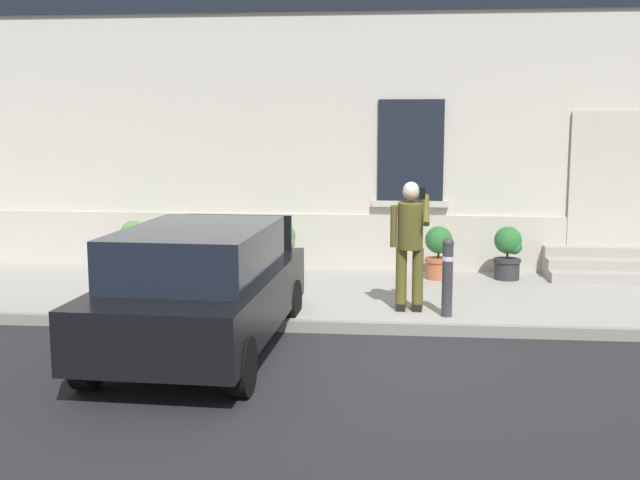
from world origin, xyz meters
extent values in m
plane|color=#232326|center=(0.00, 0.00, 0.00)|extent=(80.00, 80.00, 0.00)
cube|color=#99968E|center=(0.00, 2.80, 0.07)|extent=(24.00, 3.60, 0.15)
cube|color=gray|center=(0.00, 0.94, 0.07)|extent=(24.00, 0.12, 0.15)
cube|color=beige|center=(0.00, 5.30, 3.75)|extent=(24.00, 1.40, 7.50)
cube|color=#BCB7A8|center=(0.00, 4.58, 0.55)|extent=(24.00, 0.08, 1.10)
cube|color=maroon|center=(3.89, 4.57, 1.68)|extent=(1.00, 0.08, 2.10)
cube|color=#BCB7A8|center=(3.89, 4.55, 1.73)|extent=(1.16, 0.06, 2.24)
cube|color=black|center=(0.69, 4.57, 2.20)|extent=(1.10, 0.06, 1.70)
cube|color=#BCB7A8|center=(0.69, 4.54, 1.30)|extent=(1.30, 0.12, 0.10)
cube|color=#9E998E|center=(3.89, 3.80, 0.23)|extent=(1.94, 0.32, 0.16)
cube|color=#9E998E|center=(3.89, 4.12, 0.31)|extent=(1.94, 0.32, 0.32)
cube|color=#9E998E|center=(3.89, 4.44, 0.39)|extent=(1.94, 0.32, 0.48)
cube|color=black|center=(-1.76, -0.06, 0.62)|extent=(1.91, 4.07, 0.64)
cube|color=black|center=(-1.76, -0.21, 1.22)|extent=(1.63, 2.46, 0.56)
cube|color=black|center=(-1.68, 1.95, 0.40)|extent=(1.67, 0.17, 0.20)
cube|color=yellow|center=(-1.68, 1.95, 0.58)|extent=(0.52, 0.04, 0.12)
cube|color=#B21414|center=(-2.43, 1.98, 0.84)|extent=(0.16, 0.05, 0.18)
cube|color=#B21414|center=(-0.92, 1.92, 0.84)|extent=(0.16, 0.05, 0.18)
cube|color=black|center=(-1.69, 1.69, 1.12)|extent=(1.49, 0.12, 0.60)
cylinder|color=black|center=(-2.61, -1.43, 0.30)|extent=(0.22, 0.61, 0.60)
cylinder|color=black|center=(-1.02, -1.49, 0.30)|extent=(0.22, 0.61, 0.60)
cylinder|color=black|center=(-2.50, 1.37, 0.30)|extent=(0.22, 0.61, 0.60)
cylinder|color=black|center=(-0.91, 1.31, 0.30)|extent=(0.22, 0.61, 0.60)
cylinder|color=#333338|center=(1.15, 1.35, 0.62)|extent=(0.14, 0.14, 0.95)
sphere|color=#333338|center=(1.15, 1.35, 1.12)|extent=(0.15, 0.15, 0.15)
cylinder|color=silver|center=(1.15, 1.35, 0.92)|extent=(0.15, 0.15, 0.06)
cylinder|color=#514C1E|center=(0.55, 1.61, 0.60)|extent=(0.15, 0.15, 0.82)
cube|color=black|center=(0.55, 1.67, 0.20)|extent=(0.12, 0.28, 0.10)
cylinder|color=#514C1E|center=(0.77, 1.61, 0.60)|extent=(0.15, 0.15, 0.82)
cube|color=black|center=(0.77, 1.67, 0.20)|extent=(0.12, 0.28, 0.10)
cylinder|color=#514C1E|center=(0.66, 1.58, 1.32)|extent=(0.34, 0.40, 0.65)
sphere|color=tan|center=(0.66, 1.53, 1.77)|extent=(0.22, 0.22, 0.22)
sphere|color=silver|center=(0.66, 1.53, 1.80)|extent=(0.21, 0.21, 0.21)
cylinder|color=#514C1E|center=(0.44, 1.55, 1.31)|extent=(0.09, 0.14, 0.57)
cylinder|color=#514C1E|center=(0.86, 1.55, 1.53)|extent=(0.09, 0.44, 0.39)
cube|color=black|center=(0.81, 1.51, 1.75)|extent=(0.07, 0.02, 0.15)
cylinder|color=beige|center=(-4.00, 4.06, 0.32)|extent=(0.40, 0.40, 0.34)
cylinder|color=beige|center=(-4.00, 4.06, 0.46)|extent=(0.44, 0.44, 0.05)
cylinder|color=#47331E|center=(-4.00, 4.06, 0.61)|extent=(0.04, 0.04, 0.24)
sphere|color=#4C843D|center=(-4.00, 4.06, 0.79)|extent=(0.44, 0.44, 0.44)
sphere|color=#4C843D|center=(-3.90, 4.01, 0.69)|extent=(0.24, 0.24, 0.24)
cylinder|color=#606B38|center=(-1.42, 4.02, 0.32)|extent=(0.40, 0.40, 0.34)
cylinder|color=#606B38|center=(-1.42, 4.02, 0.46)|extent=(0.44, 0.44, 0.05)
cylinder|color=#47331E|center=(-1.42, 4.02, 0.61)|extent=(0.04, 0.04, 0.24)
sphere|color=#4C843D|center=(-1.42, 4.02, 0.79)|extent=(0.44, 0.44, 0.44)
sphere|color=#4C843D|center=(-1.32, 3.97, 0.69)|extent=(0.24, 0.24, 0.24)
cylinder|color=#B25B38|center=(1.15, 3.86, 0.32)|extent=(0.40, 0.40, 0.34)
cylinder|color=#B25B38|center=(1.15, 3.86, 0.46)|extent=(0.44, 0.44, 0.05)
cylinder|color=#47331E|center=(1.15, 3.86, 0.61)|extent=(0.04, 0.04, 0.24)
sphere|color=#286B2D|center=(1.15, 3.86, 0.79)|extent=(0.44, 0.44, 0.44)
sphere|color=#286B2D|center=(1.25, 3.81, 0.69)|extent=(0.24, 0.24, 0.24)
cylinder|color=#2D2D30|center=(2.26, 3.93, 0.32)|extent=(0.40, 0.40, 0.34)
cylinder|color=#2D2D30|center=(2.26, 3.93, 0.46)|extent=(0.44, 0.44, 0.05)
cylinder|color=#47331E|center=(2.26, 3.93, 0.61)|extent=(0.04, 0.04, 0.24)
sphere|color=#286B2D|center=(2.26, 3.93, 0.79)|extent=(0.44, 0.44, 0.44)
sphere|color=#286B2D|center=(2.36, 3.88, 0.69)|extent=(0.24, 0.24, 0.24)
camera|label=1|loc=(0.49, -8.81, 2.67)|focal=44.09mm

